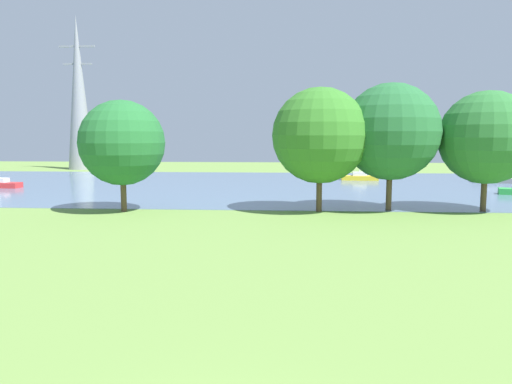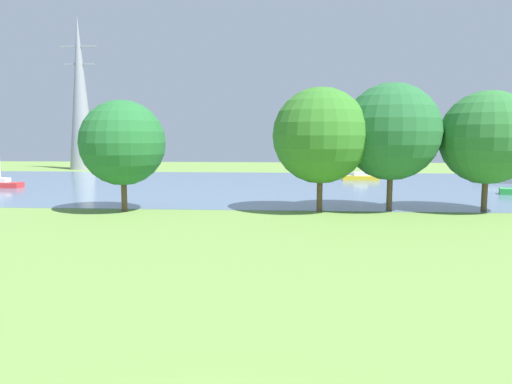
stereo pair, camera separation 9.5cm
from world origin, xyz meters
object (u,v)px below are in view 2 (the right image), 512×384
Objects in this scene: sailboat_red at (1,184)px; tree_east_near at (391,132)px; tree_mid_shore at (123,143)px; tree_west_far at (320,136)px; tree_west_near at (488,138)px; electricity_pylon at (80,93)px; sailboat_gray at (495,179)px; sailboat_yellow at (361,177)px.

tree_east_near reaches higher than sailboat_red.
tree_mid_shore is 15.12m from tree_west_far.
tree_west_near is 0.34× the size of electricity_pylon.
tree_mid_shore is at bearing -176.27° from tree_west_far.
tree_west_far reaches higher than sailboat_red.
tree_east_near is at bearing 179.31° from tree_west_near.
electricity_pylon is at bearing 161.11° from sailboat_gray.
sailboat_yellow is 0.69× the size of tree_west_near.
sailboat_yellow is at bearing -22.34° from electricity_pylon.
sailboat_yellow is 0.67× the size of tree_west_far.
sailboat_gray is 46.64m from tree_mid_shore.
tree_west_far is 61.36m from electricity_pylon.
sailboat_yellow is at bearing 101.91° from tree_west_near.
tree_west_near is at bearing 3.81° from tree_mid_shore.
sailboat_yellow is 27.00m from tree_east_near.
sailboat_gray is 0.76× the size of tree_west_far.
sailboat_yellow is at bearing 16.23° from sailboat_red.
tree_west_near is (7.19, -0.09, -0.44)m from tree_east_near.
electricity_pylon is at bearing 157.66° from sailboat_yellow.
tree_west_near reaches higher than sailboat_gray.
tree_west_far is at bearing 3.73° from tree_mid_shore.
sailboat_yellow is 43.97m from sailboat_red.
tree_mid_shore reaches higher than sailboat_red.
tree_mid_shore is at bearing -128.11° from sailboat_yellow.
sailboat_gray is at bearing -18.89° from electricity_pylon.
tree_mid_shore is (-22.18, -28.28, 4.83)m from sailboat_yellow.
tree_east_near reaches higher than sailboat_gray.
sailboat_red is (-58.51, -9.91, -0.02)m from sailboat_gray.
tree_east_near is at bearing -45.35° from electricity_pylon.
tree_east_near is at bearing -93.50° from sailboat_yellow.
sailboat_gray is 26.85m from tree_west_near.
tree_west_far is at bearing -23.15° from sailboat_red.
tree_east_near is 64.32m from electricity_pylon.
sailboat_yellow is 36.27m from tree_mid_shore.
tree_west_far is (-7.11, -27.30, 5.39)m from sailboat_yellow.
sailboat_gray is 0.73× the size of tree_east_near.
electricity_pylon is at bearing 138.84° from tree_west_near.
tree_west_far reaches higher than sailboat_gray.
electricity_pylon reaches higher than tree_east_near.
tree_west_far is (15.08, 0.98, 0.55)m from tree_mid_shore.
electricity_pylon is (-44.91, 45.46, 7.30)m from tree_east_near.
sailboat_gray is at bearing 46.80° from tree_west_far.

